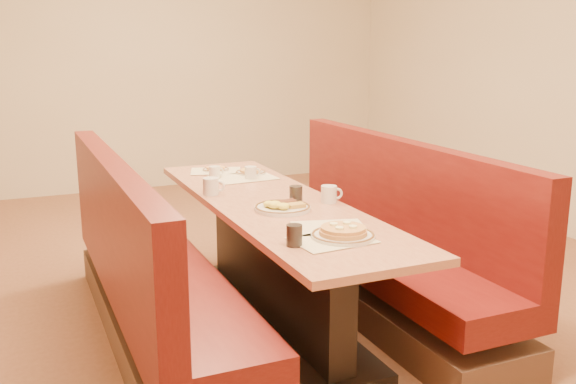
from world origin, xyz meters
name	(u,v)px	position (x,y,z in m)	size (l,w,h in m)	color
ground	(273,321)	(0.00, 0.00, 0.00)	(8.00, 8.00, 0.00)	#9E6647
diner_table	(273,263)	(0.00, 0.00, 0.37)	(0.70, 2.50, 0.75)	black
booth_left	(149,283)	(-0.73, 0.00, 0.36)	(0.55, 2.50, 1.05)	#4C3326
booth_right	(380,249)	(0.73, 0.00, 0.36)	(0.55, 2.50, 1.05)	#4C3326
placemat_near_left	(332,240)	(-0.04, -0.82, 0.75)	(0.36, 0.27, 0.00)	beige
placemat_near_right	(330,227)	(0.04, -0.63, 0.75)	(0.35, 0.26, 0.00)	beige
placemat_far_left	(216,171)	(-0.04, 0.96, 0.75)	(0.35, 0.26, 0.00)	beige
placemat_far_right	(243,177)	(0.06, 0.67, 0.75)	(0.41, 0.31, 0.00)	beige
pancake_plate	(343,234)	(0.03, -0.80, 0.77)	(0.30, 0.30, 0.07)	silver
eggs_plate	(282,207)	(-0.03, -0.22, 0.77)	(0.31, 0.31, 0.06)	silver
extra_plate_mid	(250,172)	(0.15, 0.78, 0.76)	(0.21, 0.21, 0.04)	silver
extra_plate_far	(216,169)	(-0.04, 0.98, 0.76)	(0.19, 0.19, 0.04)	silver
coffee_mug_a	(330,194)	(0.28, -0.16, 0.80)	(0.13, 0.09, 0.10)	silver
coffee_mug_b	(211,186)	(-0.28, 0.29, 0.80)	(0.13, 0.09, 0.10)	silver
coffee_mug_c	(251,173)	(0.10, 0.62, 0.79)	(0.11, 0.08, 0.08)	silver
coffee_mug_d	(215,172)	(-0.11, 0.75, 0.79)	(0.11, 0.08, 0.08)	silver
soda_tumbler_near	(294,235)	(-0.23, -0.82, 0.80)	(0.07, 0.07, 0.10)	black
soda_tumbler_mid	(296,195)	(0.10, -0.11, 0.80)	(0.07, 0.07, 0.10)	black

